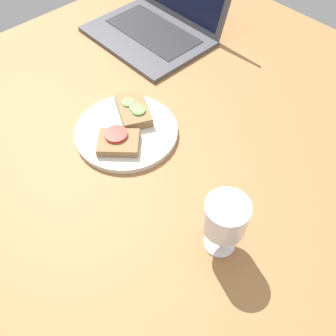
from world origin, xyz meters
TOP-DOWN VIEW (x-y plane):
  - wooden_table at (0.00, 0.00)cm, footprint 140.00×140.00cm
  - plate at (-11.23, -4.60)cm, footprint 24.08×24.08cm
  - sandwich_with_tomato at (-8.74, -8.82)cm, footprint 11.45×11.46cm
  - sandwich_with_cucumber at (-13.87, -0.28)cm, footprint 12.74×10.91cm
  - wine_glass at (22.77, -9.77)cm, footprint 7.79×7.79cm
  - laptop at (-37.42, 30.52)cm, footprint 34.81×31.62cm

SIDE VIEW (x-z plane):
  - wooden_table at x=0.00cm, z-range 0.00..3.00cm
  - plate at x=-11.23cm, z-range 3.00..4.38cm
  - sandwich_with_tomato at x=-8.74cm, z-range 4.21..6.77cm
  - sandwich_with_cucumber at x=-13.87cm, z-range 4.22..7.07cm
  - laptop at x=-37.42cm, z-range -3.25..18.22cm
  - wine_glass at x=22.77cm, z-range 5.71..18.92cm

